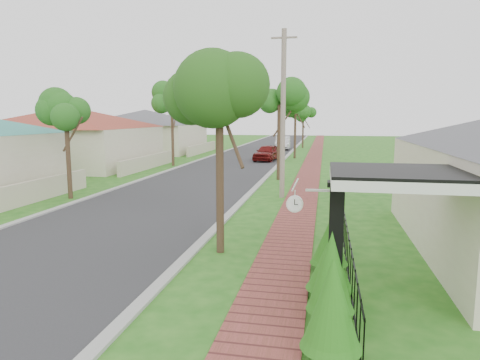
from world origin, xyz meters
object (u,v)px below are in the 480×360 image
Objects in this scene: porch_post at (335,246)px; utility_pole at (283,114)px; station_clock at (297,203)px; parked_car_red at (267,153)px; near_tree at (219,97)px; parked_car_white at (283,143)px.

porch_post is 0.32× the size of utility_pole.
station_clock is (1.40, -10.81, -2.01)m from utility_pole.
station_clock is at bearing 154.87° from porch_post.
utility_pole is 11.09m from station_clock.
parked_car_red is 26.01m from near_tree.
parked_car_red is 17.52m from utility_pole.
station_clock is (4.34, -41.10, 1.18)m from parked_car_white.
station_clock is (4.39, -27.77, 1.25)m from parked_car_red.
porch_post reaches higher than parked_car_red.
near_tree is 8.77m from utility_pole.
porch_post is 28.65m from parked_car_red.
utility_pole is at bearing -87.65° from parked_car_white.
parked_car_white is (0.04, 13.34, 0.07)m from parked_car_red.
utility_pole is at bearing 84.22° from near_tree.
near_tree reaches higher than porch_post.
utility_pole reaches higher than near_tree.
parked_car_red is at bearing 94.69° from near_tree.
porch_post is 41.83m from parked_car_white.
utility_pole is (2.99, -16.96, 3.25)m from parked_car_red.
parked_car_red is at bearing 99.99° from utility_pole.
station_clock is at bearing -82.63° from utility_pole.
porch_post is 0.54× the size of parked_car_white.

